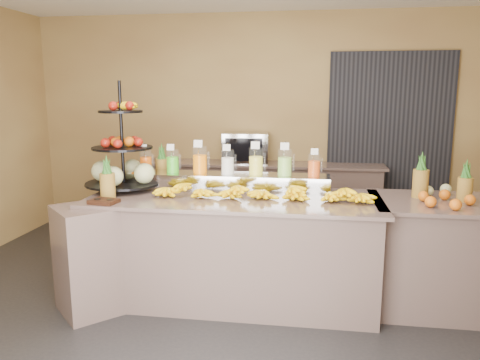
% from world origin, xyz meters
% --- Properties ---
extents(ground, '(6.00, 6.00, 0.00)m').
position_xyz_m(ground, '(0.00, 0.00, 0.00)').
color(ground, black).
rests_on(ground, ground).
extents(room_envelope, '(6.04, 5.02, 2.82)m').
position_xyz_m(room_envelope, '(0.19, 0.79, 1.88)').
color(room_envelope, brown).
rests_on(room_envelope, ground).
extents(buffet_counter, '(2.75, 1.25, 0.93)m').
position_xyz_m(buffet_counter, '(-0.12, 0.26, 0.47)').
color(buffet_counter, gray).
rests_on(buffet_counter, ground).
extents(right_counter, '(1.08, 0.88, 0.93)m').
position_xyz_m(right_counter, '(1.70, 0.40, 0.47)').
color(right_counter, gray).
rests_on(right_counter, ground).
extents(back_ledge, '(3.10, 0.55, 0.93)m').
position_xyz_m(back_ledge, '(0.00, 2.25, 0.47)').
color(back_ledge, gray).
rests_on(back_ledge, ground).
extents(pitcher_tray, '(1.85, 0.30, 0.15)m').
position_xyz_m(pitcher_tray, '(-0.11, 0.58, 1.01)').
color(pitcher_tray, gray).
rests_on(pitcher_tray, buffet_counter).
extents(juice_pitcher_orange_a, '(0.11, 0.12, 0.27)m').
position_xyz_m(juice_pitcher_orange_a, '(-0.89, 0.58, 1.17)').
color(juice_pitcher_orange_a, silver).
rests_on(juice_pitcher_orange_a, pitcher_tray).
extents(juice_pitcher_green, '(0.12, 0.12, 0.28)m').
position_xyz_m(juice_pitcher_green, '(-0.63, 0.58, 1.17)').
color(juice_pitcher_green, silver).
rests_on(juice_pitcher_green, pitcher_tray).
extents(juice_pitcher_orange_b, '(0.13, 0.14, 0.32)m').
position_xyz_m(juice_pitcher_orange_b, '(-0.37, 0.58, 1.19)').
color(juice_pitcher_orange_b, silver).
rests_on(juice_pitcher_orange_b, pitcher_tray).
extents(juice_pitcher_milk, '(0.12, 0.12, 0.29)m').
position_xyz_m(juice_pitcher_milk, '(-0.11, 0.58, 1.18)').
color(juice_pitcher_milk, silver).
rests_on(juice_pitcher_milk, pitcher_tray).
extents(juice_pitcher_lemon, '(0.13, 0.14, 0.32)m').
position_xyz_m(juice_pitcher_lemon, '(0.15, 0.58, 1.19)').
color(juice_pitcher_lemon, silver).
rests_on(juice_pitcher_lemon, pitcher_tray).
extents(juice_pitcher_lime, '(0.13, 0.13, 0.31)m').
position_xyz_m(juice_pitcher_lime, '(0.41, 0.58, 1.19)').
color(juice_pitcher_lime, silver).
rests_on(juice_pitcher_lime, pitcher_tray).
extents(juice_pitcher_orange_c, '(0.11, 0.11, 0.26)m').
position_xyz_m(juice_pitcher_orange_c, '(0.67, 0.58, 1.17)').
color(juice_pitcher_orange_c, silver).
rests_on(juice_pitcher_orange_c, pitcher_tray).
extents(banana_heap, '(1.90, 0.17, 0.16)m').
position_xyz_m(banana_heap, '(0.24, 0.29, 1.00)').
color(banana_heap, yellow).
rests_on(banana_heap, buffet_counter).
extents(fruit_stand, '(0.76, 0.76, 0.99)m').
position_xyz_m(fruit_stand, '(-1.02, 0.48, 1.18)').
color(fruit_stand, black).
rests_on(fruit_stand, buffet_counter).
extents(condiment_caddy, '(0.24, 0.20, 0.03)m').
position_xyz_m(condiment_caddy, '(-1.01, -0.09, 0.95)').
color(condiment_caddy, black).
rests_on(condiment_caddy, buffet_counter).
extents(pineapple_left_a, '(0.13, 0.13, 0.38)m').
position_xyz_m(pineapple_left_a, '(-1.05, 0.09, 1.07)').
color(pineapple_left_a, brown).
rests_on(pineapple_left_a, buffet_counter).
extents(pineapple_left_b, '(0.13, 0.13, 0.40)m').
position_xyz_m(pineapple_left_b, '(-0.81, 0.81, 1.08)').
color(pineapple_left_b, brown).
rests_on(pineapple_left_b, buffet_counter).
extents(right_fruit_pile, '(0.45, 0.43, 0.24)m').
position_xyz_m(right_fruit_pile, '(1.72, 0.37, 1.01)').
color(right_fruit_pile, brown).
rests_on(right_fruit_pile, right_counter).
extents(oven_warmer, '(0.59, 0.43, 0.38)m').
position_xyz_m(oven_warmer, '(-0.17, 2.25, 1.12)').
color(oven_warmer, gray).
rests_on(oven_warmer, back_ledge).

